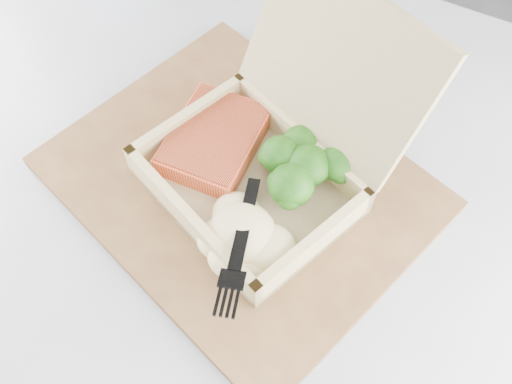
% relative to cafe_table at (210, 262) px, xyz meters
% --- Properties ---
extents(cafe_table, '(0.89, 0.89, 0.74)m').
position_rel_cafe_table_xyz_m(cafe_table, '(0.00, 0.00, 0.00)').
color(cafe_table, black).
rests_on(cafe_table, floor).
extents(serving_tray, '(0.46, 0.42, 0.02)m').
position_rel_cafe_table_xyz_m(serving_tray, '(0.04, 0.02, 0.20)').
color(serving_tray, brown).
rests_on(serving_tray, cafe_table).
extents(takeout_container, '(0.28, 0.30, 0.18)m').
position_rel_cafe_table_xyz_m(takeout_container, '(0.07, 0.04, 0.25)').
color(takeout_container, tan).
rests_on(takeout_container, serving_tray).
extents(salmon_fillet, '(0.09, 0.12, 0.02)m').
position_rel_cafe_table_xyz_m(salmon_fillet, '(0.00, 0.05, 0.23)').
color(salmon_fillet, '#FB5C31').
rests_on(salmon_fillet, takeout_container).
extents(broccoli_pile, '(0.11, 0.11, 0.04)m').
position_rel_cafe_table_xyz_m(broccoli_pile, '(0.11, 0.04, 0.24)').
color(broccoli_pile, '#2E7019').
rests_on(broccoli_pile, takeout_container).
extents(mashed_potatoes, '(0.11, 0.09, 0.04)m').
position_rel_cafe_table_xyz_m(mashed_potatoes, '(0.07, -0.05, 0.23)').
color(mashed_potatoes, beige).
rests_on(mashed_potatoes, takeout_container).
extents(plastic_fork, '(0.05, 0.16, 0.03)m').
position_rel_cafe_table_xyz_m(plastic_fork, '(0.07, -0.02, 0.25)').
color(plastic_fork, black).
rests_on(plastic_fork, mashed_potatoes).
extents(receipt, '(0.09, 0.16, 0.00)m').
position_rel_cafe_table_xyz_m(receipt, '(0.06, 0.23, 0.19)').
color(receipt, white).
rests_on(receipt, cafe_table).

